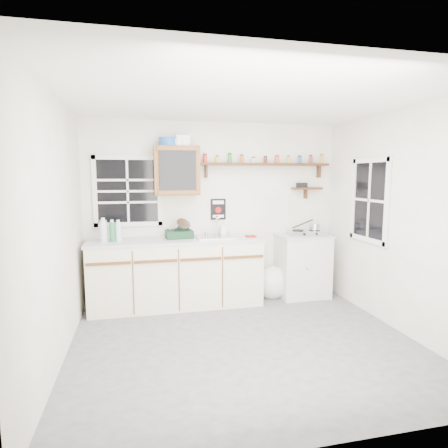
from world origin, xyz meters
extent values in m
cube|color=#4B4B4D|center=(0.00, 0.00, -0.01)|extent=(3.60, 3.20, 0.02)
cube|color=white|center=(0.00, 0.00, 2.51)|extent=(3.60, 3.20, 0.02)
cube|color=beige|center=(-1.81, 0.00, 1.25)|extent=(0.02, 3.20, 2.50)
cube|color=beige|center=(1.81, 0.00, 1.25)|extent=(0.02, 3.20, 2.50)
cube|color=beige|center=(0.00, 1.61, 1.25)|extent=(3.60, 0.02, 2.50)
cube|color=beige|center=(0.00, -1.61, 1.25)|extent=(3.60, 0.02, 2.50)
cube|color=beige|center=(-0.58, 1.30, 0.44)|extent=(2.27, 0.60, 0.88)
cube|color=#ADB0B5|center=(-0.58, 1.30, 0.90)|extent=(2.31, 0.62, 0.04)
cube|color=#593417|center=(-1.44, 0.99, 0.70)|extent=(0.53, 0.02, 0.03)
cube|color=#593417|center=(-0.87, 0.99, 0.70)|extent=(0.53, 0.02, 0.03)
cube|color=#593417|center=(-0.30, 0.99, 0.70)|extent=(0.53, 0.02, 0.03)
cube|color=#593417|center=(0.27, 0.99, 0.70)|extent=(0.53, 0.02, 0.03)
cube|color=beige|center=(1.25, 1.33, 0.44)|extent=(0.70, 0.55, 0.88)
cube|color=#ADB0B5|center=(1.25, 1.33, 0.90)|extent=(0.73, 0.57, 0.03)
cube|color=#ACADB1|center=(-0.05, 1.30, 0.93)|extent=(0.52, 0.44, 0.03)
cylinder|color=#ACADB1|center=(0.00, 1.46, 1.06)|extent=(0.02, 0.02, 0.28)
cylinder|color=#ACADB1|center=(0.00, 1.40, 1.19)|extent=(0.02, 0.14, 0.02)
cube|color=#5A2D16|center=(-0.55, 1.45, 1.82)|extent=(0.60, 0.30, 0.65)
cube|color=black|center=(-0.55, 1.29, 1.82)|extent=(0.48, 0.02, 0.52)
cylinder|color=#1A4DAA|center=(-0.66, 1.45, 2.21)|extent=(0.24, 0.24, 0.11)
cube|color=silver|center=(-0.46, 1.45, 2.22)|extent=(0.18, 0.15, 0.14)
cylinder|color=silver|center=(-0.52, 1.40, 2.20)|extent=(0.12, 0.12, 0.10)
cube|color=black|center=(0.73, 1.51, 1.92)|extent=(1.91, 0.18, 0.04)
cube|color=black|center=(-0.13, 1.55, 1.82)|extent=(0.03, 0.10, 0.18)
cube|color=black|center=(1.58, 1.55, 1.82)|extent=(0.03, 0.10, 0.18)
cylinder|color=red|center=(-0.15, 1.51, 1.99)|extent=(0.06, 0.06, 0.10)
cylinder|color=black|center=(-0.15, 1.51, 2.05)|extent=(0.05, 0.05, 0.02)
cylinder|color=gold|center=(0.02, 1.51, 1.98)|extent=(0.05, 0.05, 0.08)
cylinder|color=black|center=(0.02, 1.51, 2.03)|extent=(0.04, 0.04, 0.02)
cylinder|color=#267226|center=(0.20, 1.51, 2.00)|extent=(0.06, 0.06, 0.12)
cylinder|color=black|center=(0.20, 1.51, 2.06)|extent=(0.05, 0.05, 0.02)
cylinder|color=#99591E|center=(0.38, 1.51, 1.99)|extent=(0.06, 0.06, 0.10)
cylinder|color=black|center=(0.38, 1.51, 2.05)|extent=(0.05, 0.05, 0.02)
cylinder|color=silver|center=(0.55, 1.51, 1.97)|extent=(0.05, 0.05, 0.07)
cylinder|color=black|center=(0.55, 1.51, 2.02)|extent=(0.05, 0.05, 0.02)
cylinder|color=#4C2614|center=(0.73, 1.51, 1.98)|extent=(0.05, 0.05, 0.08)
cylinder|color=black|center=(0.73, 1.51, 2.03)|extent=(0.05, 0.05, 0.02)
cylinder|color=#B24C19|center=(0.90, 1.51, 1.98)|extent=(0.06, 0.06, 0.09)
cylinder|color=black|center=(0.90, 1.51, 2.04)|extent=(0.05, 0.05, 0.02)
cylinder|color=gold|center=(1.07, 1.51, 1.98)|extent=(0.04, 0.04, 0.09)
cylinder|color=black|center=(1.07, 1.51, 2.04)|extent=(0.04, 0.04, 0.02)
cylinder|color=#334C8C|center=(1.25, 1.51, 1.99)|extent=(0.05, 0.05, 0.09)
cylinder|color=black|center=(1.25, 1.51, 2.04)|extent=(0.05, 0.05, 0.02)
cylinder|color=maroon|center=(1.43, 1.51, 1.99)|extent=(0.05, 0.05, 0.11)
cylinder|color=black|center=(1.43, 1.51, 2.05)|extent=(0.05, 0.05, 0.02)
cylinder|color=#BF8C3F|center=(1.60, 1.51, 2.00)|extent=(0.05, 0.05, 0.12)
cylinder|color=black|center=(1.60, 1.51, 2.06)|extent=(0.04, 0.04, 0.02)
cube|color=black|center=(1.38, 1.52, 1.57)|extent=(0.45, 0.15, 0.03)
cube|color=black|center=(1.38, 1.56, 1.49)|extent=(0.03, 0.08, 0.14)
cube|color=black|center=(1.30, 1.52, 1.62)|extent=(0.14, 0.10, 0.07)
cube|color=black|center=(0.05, 1.59, 1.28)|extent=(0.22, 0.01, 0.30)
cube|color=white|center=(0.05, 1.58, 1.38)|extent=(0.16, 0.00, 0.05)
cylinder|color=#A50C0C|center=(0.05, 1.58, 1.27)|extent=(0.09, 0.01, 0.09)
cube|color=white|center=(0.05, 1.58, 1.18)|extent=(0.16, 0.00, 0.04)
cube|color=black|center=(-1.20, 1.59, 1.55)|extent=(0.85, 0.02, 0.90)
cube|color=silver|center=(-1.20, 1.59, 1.55)|extent=(0.93, 0.03, 0.98)
cube|color=black|center=(1.79, 0.55, 1.45)|extent=(0.02, 0.70, 1.00)
cube|color=silver|center=(1.79, 0.55, 1.45)|extent=(0.03, 0.78, 1.08)
cylinder|color=silver|center=(-1.51, 1.26, 1.06)|extent=(0.09, 0.09, 0.28)
cylinder|color=silver|center=(-1.51, 1.26, 1.22)|extent=(0.05, 0.05, 0.03)
cylinder|color=#246D3C|center=(-1.40, 1.29, 1.05)|extent=(0.07, 0.07, 0.25)
cylinder|color=silver|center=(-1.40, 1.29, 1.19)|extent=(0.04, 0.04, 0.03)
cylinder|color=silver|center=(-1.32, 1.30, 1.04)|extent=(0.08, 0.08, 0.25)
cylinder|color=silver|center=(-1.32, 1.30, 1.18)|extent=(0.04, 0.04, 0.03)
cube|color=black|center=(-0.54, 1.37, 0.97)|extent=(0.37, 0.29, 0.11)
cylinder|color=#ACADB1|center=(-0.49, 1.37, 1.08)|extent=(0.27, 0.28, 0.21)
imported|color=white|center=(0.10, 1.49, 1.01)|extent=(0.09, 0.09, 0.19)
cube|color=maroon|center=(0.43, 1.23, 0.93)|extent=(0.14, 0.12, 0.02)
cube|color=#ACADB1|center=(1.29, 1.31, 0.94)|extent=(0.53, 0.32, 0.06)
cylinder|color=black|center=(1.16, 1.31, 0.98)|extent=(0.16, 0.16, 0.01)
cylinder|color=black|center=(1.42, 1.31, 0.98)|extent=(0.16, 0.16, 0.01)
cylinder|color=#ACADB1|center=(1.42, 1.31, 1.02)|extent=(0.15, 0.15, 0.10)
cylinder|color=black|center=(1.27, 1.38, 1.06)|extent=(0.27, 0.17, 0.15)
ellipsoid|color=silver|center=(0.80, 1.35, 0.21)|extent=(0.44, 0.40, 0.46)
cone|color=silver|center=(0.82, 1.35, 0.42)|extent=(0.13, 0.13, 0.13)
camera|label=1|loc=(-1.05, -3.64, 1.76)|focal=30.00mm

